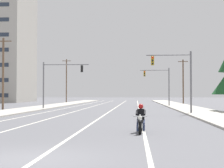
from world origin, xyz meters
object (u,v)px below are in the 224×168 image
(utility_pole_left_near, at_px, (3,72))
(utility_pole_left_far, at_px, (66,80))
(motorcycle_with_rider, at_px, (141,121))
(traffic_signal_near_left, at_px, (57,77))
(traffic_signal_mid_right, at_px, (161,81))
(traffic_signal_near_right, at_px, (178,73))
(utility_pole_right_far, at_px, (183,81))

(utility_pole_left_near, height_order, utility_pole_left_far, utility_pole_left_far)
(motorcycle_with_rider, height_order, utility_pole_left_far, utility_pole_left_far)
(motorcycle_with_rider, distance_m, traffic_signal_near_left, 29.03)
(motorcycle_with_rider, relative_size, traffic_signal_mid_right, 0.35)
(traffic_signal_near_right, xyz_separation_m, utility_pole_left_near, (-20.55, 7.17, 0.59))
(traffic_signal_near_left, xyz_separation_m, traffic_signal_mid_right, (14.36, 11.34, -0.08))
(traffic_signal_near_right, relative_size, traffic_signal_mid_right, 1.00)
(traffic_signal_mid_right, height_order, utility_pole_left_far, utility_pole_left_far)
(motorcycle_with_rider, distance_m, traffic_signal_mid_right, 38.47)
(motorcycle_with_rider, distance_m, utility_pole_right_far, 52.44)
(traffic_signal_mid_right, distance_m, utility_pole_left_far, 33.73)
(traffic_signal_near_right, bearing_deg, traffic_signal_mid_right, 90.39)
(utility_pole_left_far, bearing_deg, utility_pole_right_far, -26.57)
(utility_pole_left_near, bearing_deg, utility_pole_right_far, 47.08)
(traffic_signal_near_left, bearing_deg, traffic_signal_near_right, -35.24)
(motorcycle_with_rider, relative_size, traffic_signal_near_right, 0.35)
(traffic_signal_near_right, distance_m, utility_pole_right_far, 35.34)
(utility_pole_right_far, bearing_deg, traffic_signal_near_left, -128.69)
(traffic_signal_near_right, bearing_deg, motorcycle_with_rider, -103.28)
(traffic_signal_near_left, relative_size, utility_pole_right_far, 0.70)
(traffic_signal_near_left, bearing_deg, traffic_signal_mid_right, 38.30)
(motorcycle_with_rider, height_order, utility_pole_left_near, utility_pole_left_near)
(motorcycle_with_rider, xyz_separation_m, utility_pole_left_near, (-16.65, 23.71, 4.08))
(motorcycle_with_rider, relative_size, utility_pole_right_far, 0.25)
(traffic_signal_near_right, bearing_deg, utility_pole_right_far, 81.43)
(motorcycle_with_rider, xyz_separation_m, traffic_signal_near_left, (-10.60, 26.79, 3.58))
(traffic_signal_near_right, relative_size, utility_pole_left_near, 0.69)
(motorcycle_with_rider, bearing_deg, traffic_signal_near_right, 76.72)
(traffic_signal_near_right, height_order, utility_pole_right_far, utility_pole_right_far)
(traffic_signal_near_left, bearing_deg, motorcycle_with_rider, -68.40)
(traffic_signal_near_right, height_order, traffic_signal_near_left, same)
(traffic_signal_mid_right, bearing_deg, motorcycle_with_rider, -95.63)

